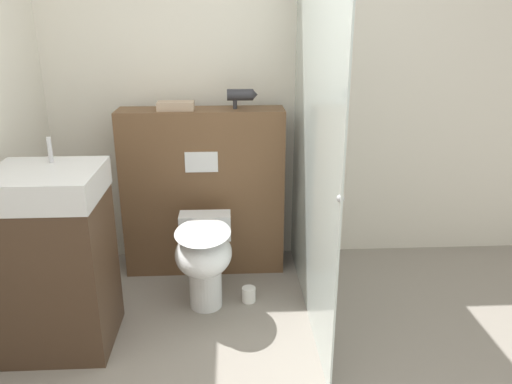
# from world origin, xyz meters

# --- Properties ---
(wall_back) EXTENTS (8.00, 0.06, 2.50)m
(wall_back) POSITION_xyz_m (0.00, 1.90, 1.25)
(wall_back) COLOR silver
(wall_back) RESTS_ON ground_plane
(partition_panel) EXTENTS (1.13, 0.28, 1.19)m
(partition_panel) POSITION_xyz_m (-0.31, 1.64, 0.59)
(partition_panel) COLOR brown
(partition_panel) RESTS_ON ground_plane
(shower_glass) EXTENTS (0.04, 1.61, 2.14)m
(shower_glass) POSITION_xyz_m (0.36, 1.06, 1.07)
(shower_glass) COLOR silver
(shower_glass) RESTS_ON ground_plane
(toilet) EXTENTS (0.35, 0.59, 0.57)m
(toilet) POSITION_xyz_m (-0.29, 1.08, 0.38)
(toilet) COLOR white
(toilet) RESTS_ON ground_plane
(sink_vanity) EXTENTS (0.56, 0.53, 1.17)m
(sink_vanity) POSITION_xyz_m (-1.08, 0.77, 0.52)
(sink_vanity) COLOR #473323
(sink_vanity) RESTS_ON ground_plane
(hair_drier) EXTENTS (0.21, 0.08, 0.13)m
(hair_drier) POSITION_xyz_m (-0.03, 1.64, 1.28)
(hair_drier) COLOR #2D2D33
(hair_drier) RESTS_ON partition_panel
(folded_towel) EXTENTS (0.24, 0.13, 0.06)m
(folded_towel) POSITION_xyz_m (-0.47, 1.62, 1.21)
(folded_towel) COLOR tan
(folded_towel) RESTS_ON partition_panel
(spare_toilet_roll) EXTENTS (0.09, 0.09, 0.10)m
(spare_toilet_roll) POSITION_xyz_m (-0.01, 1.14, 0.05)
(spare_toilet_roll) COLOR white
(spare_toilet_roll) RESTS_ON ground_plane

